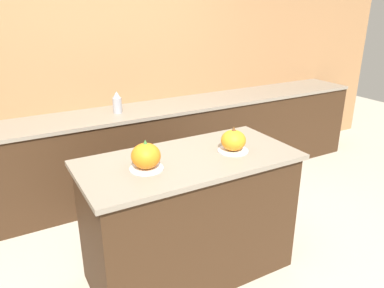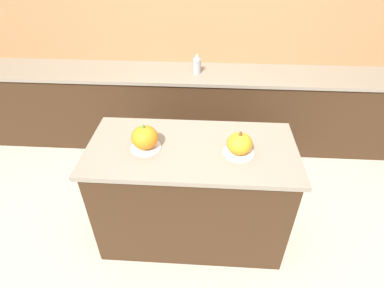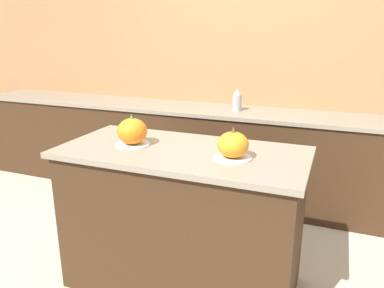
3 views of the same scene
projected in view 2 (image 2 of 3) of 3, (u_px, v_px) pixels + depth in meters
name	position (u px, v px, depth m)	size (l,w,h in m)	color
ground_plane	(192.00, 230.00, 2.74)	(12.00, 12.00, 0.00)	#BCB29E
wall_back	(201.00, 34.00, 3.40)	(8.00, 0.06, 2.50)	#9E7047
kitchen_island	(192.00, 193.00, 2.45)	(1.53, 0.74, 0.96)	#382314
back_counter	(199.00, 109.00, 3.60)	(6.00, 0.60, 0.92)	#382314
pumpkin_cake_left	(145.00, 138.00, 2.11)	(0.22, 0.22, 0.20)	silver
pumpkin_cake_right	(239.00, 144.00, 2.07)	(0.22, 0.22, 0.19)	silver
bottle_tall	(197.00, 64.00, 3.26)	(0.09, 0.09, 0.22)	#99999E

